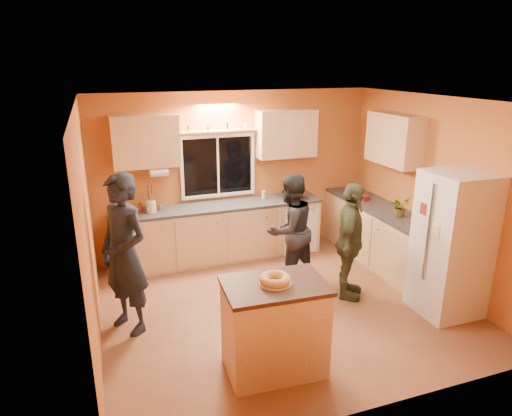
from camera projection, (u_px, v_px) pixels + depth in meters
name	position (u px, v px, depth m)	size (l,w,h in m)	color
ground	(282.00, 305.00, 5.94)	(4.50, 4.50, 0.00)	brown
room_shell	(281.00, 176.00, 5.85)	(4.54, 4.04, 2.61)	#B06C2D
back_counter	(243.00, 229.00, 7.33)	(4.23, 0.62, 0.90)	tan
right_counter	(389.00, 240.00, 6.87)	(0.62, 1.84, 0.90)	tan
refrigerator	(452.00, 244.00, 5.55)	(0.72, 0.70, 1.80)	silver
island	(274.00, 326.00, 4.57)	(1.04, 0.74, 0.97)	tan
bundt_pastry	(275.00, 279.00, 4.40)	(0.31, 0.31, 0.09)	tan
person_left	(124.00, 255.00, 5.15)	(0.69, 0.45, 1.89)	black
person_center	(290.00, 230.00, 6.32)	(0.77, 0.60, 1.59)	black
person_right	(350.00, 242.00, 5.92)	(0.92, 0.38, 1.58)	#2E3522
mixing_bowl	(294.00, 195.00, 7.41)	(0.40, 0.40, 0.10)	black
utensil_crock	(151.00, 207.00, 6.70)	(0.14, 0.14, 0.17)	beige
potted_plant	(400.00, 206.00, 6.52)	(0.26, 0.23, 0.29)	gray
red_box	(364.00, 198.00, 7.32)	(0.16, 0.12, 0.07)	maroon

